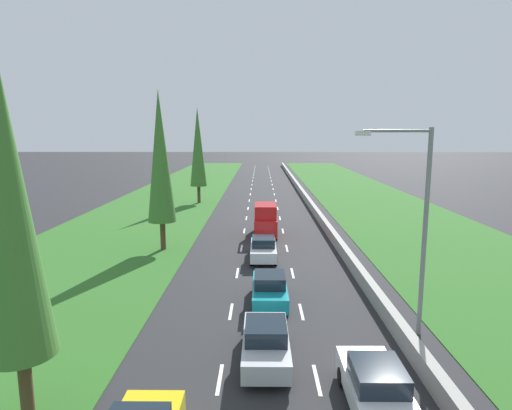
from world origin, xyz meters
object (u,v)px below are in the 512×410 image
at_px(poplar_tree_nearest, 9,209).
at_px(poplar_tree_third, 198,147).
at_px(white_sedan_centre_lane, 263,248).
at_px(red_van_centre_lane, 265,220).
at_px(poplar_tree_second, 160,157).
at_px(silver_sedan_centre_lane, 266,342).
at_px(street_light_mast, 418,218).
at_px(white_sedan_right_lane, 376,388).
at_px(teal_sedan_centre_lane_third, 270,289).

relative_size(poplar_tree_nearest, poplar_tree_third, 0.93).
height_order(white_sedan_centre_lane, poplar_tree_third, poplar_tree_third).
distance_m(white_sedan_centre_lane, red_van_centre_lane, 7.08).
bearing_deg(red_van_centre_lane, poplar_tree_second, -150.16).
bearing_deg(silver_sedan_centre_lane, poplar_tree_second, 115.04).
bearing_deg(silver_sedan_centre_lane, street_light_mast, 20.63).
distance_m(white_sedan_centre_lane, poplar_tree_third, 26.98).
xyz_separation_m(silver_sedan_centre_lane, poplar_tree_nearest, (-7.37, -3.55, 5.82)).
xyz_separation_m(white_sedan_right_lane, white_sedan_centre_lane, (-3.45, 16.76, 0.00)).
relative_size(teal_sedan_centre_lane_third, poplar_tree_nearest, 0.40).
bearing_deg(street_light_mast, teal_sedan_centre_lane_third, 151.45).
height_order(poplar_tree_nearest, poplar_tree_third, poplar_tree_third).
bearing_deg(white_sedan_centre_lane, street_light_mast, -60.37).
height_order(poplar_tree_second, street_light_mast, poplar_tree_second).
bearing_deg(silver_sedan_centre_lane, teal_sedan_centre_lane_third, 87.36).
relative_size(white_sedan_right_lane, poplar_tree_second, 0.38).
bearing_deg(teal_sedan_centre_lane_third, white_sedan_centre_lane, 91.94).
xyz_separation_m(red_van_centre_lane, street_light_mast, (6.21, -18.36, 3.83)).
distance_m(white_sedan_centre_lane, poplar_tree_second, 10.14).
xyz_separation_m(white_sedan_right_lane, red_van_centre_lane, (-3.23, 23.81, 0.59)).
xyz_separation_m(silver_sedan_centre_lane, poplar_tree_third, (-8.04, 38.73, 6.23)).
distance_m(white_sedan_right_lane, red_van_centre_lane, 24.03).
bearing_deg(street_light_mast, white_sedan_right_lane, -118.73).
bearing_deg(poplar_tree_nearest, silver_sedan_centre_lane, 25.72).
bearing_deg(poplar_tree_nearest, red_van_centre_lane, 72.69).
height_order(teal_sedan_centre_lane_third, white_sedan_centre_lane, same).
distance_m(poplar_tree_second, street_light_mast, 19.82).
bearing_deg(white_sedan_right_lane, street_light_mast, 61.27).
bearing_deg(white_sedan_centre_lane, poplar_tree_nearest, -113.07).
bearing_deg(poplar_tree_second, red_van_centre_lane, 29.84).
distance_m(teal_sedan_centre_lane_third, red_van_centre_lane, 15.02).
bearing_deg(white_sedan_right_lane, white_sedan_centre_lane, 101.63).
xyz_separation_m(white_sedan_centre_lane, poplar_tree_second, (-7.61, 2.56, 6.20)).
bearing_deg(street_light_mast, poplar_tree_nearest, -156.61).
bearing_deg(street_light_mast, white_sedan_centre_lane, 119.63).
height_order(red_van_centre_lane, poplar_tree_nearest, poplar_tree_nearest).
bearing_deg(red_van_centre_lane, street_light_mast, -71.31).
bearing_deg(teal_sedan_centre_lane_third, white_sedan_right_lane, -70.13).
xyz_separation_m(poplar_tree_nearest, street_light_mast, (13.80, 5.97, -1.40)).
bearing_deg(silver_sedan_centre_lane, poplar_tree_nearest, -154.28).
distance_m(teal_sedan_centre_lane_third, poplar_tree_third, 34.55).
bearing_deg(poplar_tree_second, silver_sedan_centre_lane, -64.96).
distance_m(red_van_centre_lane, poplar_tree_second, 10.63).
relative_size(white_sedan_centre_lane, street_light_mast, 0.50).
distance_m(teal_sedan_centre_lane_third, street_light_mast, 8.30).
xyz_separation_m(teal_sedan_centre_lane_third, poplar_tree_third, (-8.31, 32.96, 6.23)).
distance_m(white_sedan_right_lane, poplar_tree_second, 23.11).
xyz_separation_m(silver_sedan_centre_lane, white_sedan_centre_lane, (-0.00, 13.74, 0.00)).
distance_m(poplar_tree_second, poplar_tree_third, 22.44).
height_order(silver_sedan_centre_lane, red_van_centre_lane, red_van_centre_lane).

